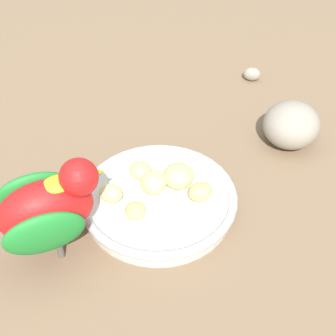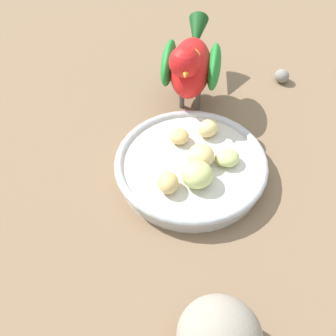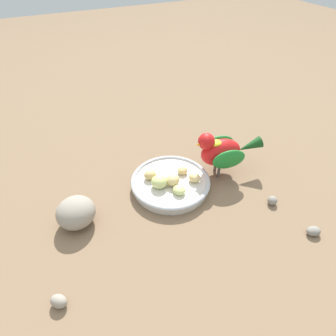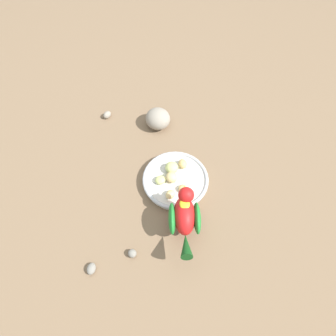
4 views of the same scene
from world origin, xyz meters
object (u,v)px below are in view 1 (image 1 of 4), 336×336
Objects in this scene: apple_piece_5 at (135,211)px; parrot at (42,208)px; apple_piece_2 at (200,192)px; apple_piece_3 at (111,193)px; pebble_0 at (252,74)px; apple_piece_4 at (138,171)px; apple_piece_1 at (152,183)px; rock_large at (291,125)px; feeding_bowl at (159,200)px; apple_piece_0 at (178,176)px.

apple_piece_5 is 0.14× the size of parrot.
apple_piece_2 is 1.22× the size of apple_piece_5.
apple_piece_3 reaches higher than pebble_0.
parrot is at bearing -11.04° from apple_piece_5.
apple_piece_5 is at bearing -1.29° from parrot.
apple_piece_1 is at bearing 92.37° from apple_piece_4.
parrot is at bearing 12.64° from apple_piece_3.
rock_large is (-0.28, 0.01, 0.00)m from apple_piece_3.
apple_piece_4 reaches higher than feeding_bowl.
apple_piece_0 is 0.21× the size of parrot.
rock_large reaches higher than feeding_bowl.
rock_large is (-0.23, -0.00, -0.00)m from apple_piece_1.
feeding_bowl is 1.08× the size of parrot.
apple_piece_4 is (0.04, -0.07, -0.00)m from apple_piece_2.
pebble_0 is at bearing -156.37° from apple_piece_3.
apple_piece_0 is at bearing -75.79° from apple_piece_2.
apple_piece_3 is 0.97× the size of apple_piece_4.
apple_piece_0 is 0.04m from apple_piece_2.
apple_piece_3 is (0.08, -0.02, -0.00)m from apple_piece_0.
apple_piece_1 is 1.36× the size of apple_piece_5.
feeding_bowl is 5.69× the size of apple_piece_1.
pebble_0 is (-0.07, -0.17, -0.02)m from rock_large.
apple_piece_0 is 1.28× the size of apple_piece_3.
rock_large reaches higher than pebble_0.
rock_large is 2.75× the size of pebble_0.
apple_piece_0 is at bearing 2.26° from rock_large.
parrot reaches higher than apple_piece_2.
apple_piece_4 is at bearing -48.26° from apple_piece_0.
apple_piece_1 is (0.00, -0.01, 0.02)m from feeding_bowl.
feeding_bowl is 0.23m from rock_large.
apple_piece_3 is 1.00× the size of pebble_0.
apple_piece_2 is (-0.04, 0.04, -0.00)m from apple_piece_1.
rock_large is (-0.37, -0.01, -0.04)m from parrot.
apple_piece_3 reaches higher than feeding_bowl.
apple_piece_4 is (0.00, -0.03, -0.00)m from apple_piece_1.
feeding_bowl is at bearing 94.19° from apple_piece_4.
apple_piece_3 is 0.04m from apple_piece_5.
apple_piece_0 is 0.03m from apple_piece_1.
apple_piece_4 is 1.02× the size of pebble_0.
apple_piece_1 is at bearing 0.15° from rock_large.
parrot is (0.17, -0.00, 0.04)m from apple_piece_0.
feeding_bowl is 0.05m from apple_piece_2.
apple_piece_4 is at bearing -85.81° from feeding_bowl.
parrot is at bearing 1.04° from rock_large.
feeding_bowl is at bearing 99.02° from apple_piece_1.
apple_piece_5 is (0.04, 0.01, 0.02)m from feeding_bowl.
apple_piece_0 reaches higher than apple_piece_2.
parrot reaches higher than apple_piece_0.
parrot reaches higher than apple_piece_5.
apple_piece_2 is (-0.04, 0.03, 0.02)m from feeding_bowl.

